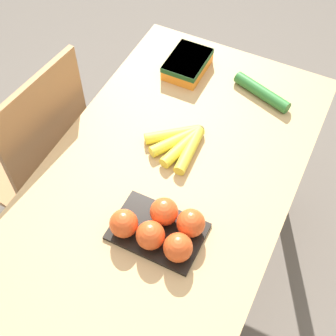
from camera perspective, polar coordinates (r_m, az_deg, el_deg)
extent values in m
plane|color=#665B51|center=(2.06, 0.00, -12.53)|extent=(12.00, 12.00, 0.00)
cube|color=tan|center=(1.44, 0.00, -1.06)|extent=(1.27, 0.74, 0.03)
cylinder|color=tan|center=(2.02, 15.22, 1.81)|extent=(0.06, 0.06, 0.70)
cylinder|color=tan|center=(2.13, -0.70, 7.67)|extent=(0.06, 0.06, 0.70)
cube|color=#A87547|center=(1.92, -17.29, 1.45)|extent=(0.46, 0.44, 0.03)
cube|color=#A87547|center=(1.63, -14.59, 4.04)|extent=(0.39, 0.06, 0.47)
cylinder|color=#A87547|center=(2.25, -16.05, 2.88)|extent=(0.04, 0.04, 0.42)
cylinder|color=#A87547|center=(2.08, -9.19, -0.87)|extent=(0.04, 0.04, 0.42)
cylinder|color=#A87547|center=(1.96, -15.58, -8.15)|extent=(0.04, 0.04, 0.42)
sphere|color=brown|center=(1.51, 3.85, 4.63)|extent=(0.03, 0.03, 0.03)
cylinder|color=yellow|center=(1.50, 0.53, 4.09)|extent=(0.14, 0.16, 0.04)
cylinder|color=yellow|center=(1.48, 0.94, 3.30)|extent=(0.17, 0.13, 0.04)
cylinder|color=yellow|center=(1.47, 1.66, 2.64)|extent=(0.18, 0.08, 0.04)
cylinder|color=yellow|center=(1.46, 2.62, 2.18)|extent=(0.18, 0.05, 0.04)
cube|color=black|center=(1.31, -1.27, -7.71)|extent=(0.17, 0.25, 0.01)
sphere|color=#DB4C1E|center=(1.24, 1.23, -9.67)|extent=(0.08, 0.08, 0.08)
sphere|color=#DB4C1E|center=(1.28, 2.80, -6.73)|extent=(0.08, 0.08, 0.08)
sphere|color=#DB4C1E|center=(1.26, -2.16, -8.20)|extent=(0.08, 0.08, 0.08)
sphere|color=#DB4C1E|center=(1.29, -0.49, -5.35)|extent=(0.08, 0.08, 0.08)
sphere|color=#DB4C1E|center=(1.28, -5.41, -6.76)|extent=(0.08, 0.08, 0.08)
cube|color=orange|center=(1.72, 2.37, 12.51)|extent=(0.18, 0.13, 0.06)
cube|color=#19471E|center=(1.70, 2.39, 12.98)|extent=(0.18, 0.13, 0.02)
cylinder|color=#2D702D|center=(1.65, 11.36, 9.06)|extent=(0.11, 0.22, 0.04)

